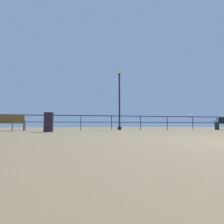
# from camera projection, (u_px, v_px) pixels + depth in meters

# --- Properties ---
(pier_railing) EXTENTS (22.63, 0.05, 0.98)m
(pier_railing) POSITION_uv_depth(u_px,v_px,m) (126.00, 119.00, 12.18)
(pier_railing) COLOR black
(pier_railing) RESTS_ON ground_plane
(bench_far_left) EXTENTS (1.56, 0.74, 0.94)m
(bench_far_left) POSITION_uv_depth(u_px,v_px,m) (10.00, 122.00, 9.94)
(bench_far_left) COLOR brown
(bench_far_left) RESTS_ON ground_plane
(lamppost_center) EXTENTS (0.27, 0.27, 4.36)m
(lamppost_center) POSITION_uv_depth(u_px,v_px,m) (119.00, 98.00, 12.50)
(lamppost_center) COLOR black
(lamppost_center) RESTS_ON ground_plane
(seagull_on_rail) EXTENTS (0.17, 0.39, 0.18)m
(seagull_on_rail) POSITION_uv_depth(u_px,v_px,m) (190.00, 115.00, 13.19)
(seagull_on_rail) COLOR silver
(seagull_on_rail) RESTS_ON pier_railing
(trash_bin) EXTENTS (0.46, 0.46, 0.91)m
(trash_bin) POSITION_uv_depth(u_px,v_px,m) (49.00, 122.00, 8.27)
(trash_bin) COLOR black
(trash_bin) RESTS_ON ground_plane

